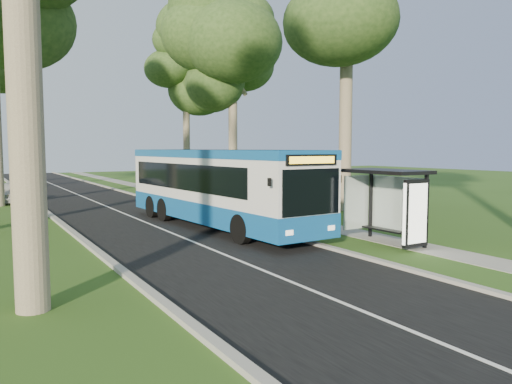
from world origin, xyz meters
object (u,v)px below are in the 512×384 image
bus (217,187)px  car_white (8,192)px  bus_shelter (396,192)px  litter_bin (258,216)px  bus_stop_sign (271,194)px

bus → car_white: size_ratio=3.32×
bus → bus_shelter: bearing=-65.8°
litter_bin → bus_shelter: bearing=-73.0°
bus → litter_bin: bearing=-23.0°
litter_bin → car_white: car_white is taller
car_white → bus_shelter: bearing=-58.0°
bus_shelter → litter_bin: size_ratio=3.59×
litter_bin → car_white: bearing=118.7°
litter_bin → car_white: 18.54m
car_white → bus_stop_sign: bearing=-57.5°
bus_stop_sign → car_white: size_ratio=0.63×
bus_stop_sign → car_white: (-8.69, 17.73, -0.88)m
bus → bus_stop_sign: size_ratio=5.24×
car_white → litter_bin: bearing=-54.9°
bus_stop_sign → litter_bin: bearing=86.1°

